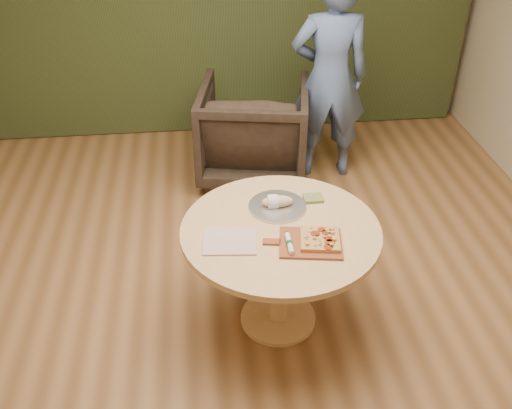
{
  "coord_description": "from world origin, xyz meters",
  "views": [
    {
      "loc": [
        -0.31,
        -2.62,
        2.74
      ],
      "look_at": [
        0.01,
        0.25,
        0.77
      ],
      "focal_mm": 40.0,
      "sensor_mm": 36.0,
      "label": 1
    }
  ],
  "objects_px": {
    "bread_roll": "(276,202)",
    "pizza_paddle": "(309,243)",
    "flatbread_pizza": "(320,239)",
    "cutlery_roll": "(289,243)",
    "person_standing": "(329,78)",
    "pedestal_table": "(280,247)",
    "serving_tray": "(277,206)",
    "armchair": "(254,127)"
  },
  "relations": [
    {
      "from": "pizza_paddle",
      "to": "person_standing",
      "type": "relative_size",
      "value": 0.25
    },
    {
      "from": "pedestal_table",
      "to": "flatbread_pizza",
      "type": "relative_size",
      "value": 4.69
    },
    {
      "from": "serving_tray",
      "to": "bread_roll",
      "type": "xyz_separation_m",
      "value": [
        -0.01,
        -0.0,
        0.04
      ]
    },
    {
      "from": "cutlery_roll",
      "to": "person_standing",
      "type": "height_order",
      "value": "person_standing"
    },
    {
      "from": "bread_roll",
      "to": "pizza_paddle",
      "type": "bearing_deg",
      "value": -70.77
    },
    {
      "from": "flatbread_pizza",
      "to": "person_standing",
      "type": "xyz_separation_m",
      "value": [
        0.48,
        2.01,
        0.14
      ]
    },
    {
      "from": "pedestal_table",
      "to": "person_standing",
      "type": "xyz_separation_m",
      "value": [
        0.68,
        1.84,
        0.31
      ]
    },
    {
      "from": "pizza_paddle",
      "to": "serving_tray",
      "type": "distance_m",
      "value": 0.4
    },
    {
      "from": "pedestal_table",
      "to": "armchair",
      "type": "height_order",
      "value": "armchair"
    },
    {
      "from": "flatbread_pizza",
      "to": "serving_tray",
      "type": "height_order",
      "value": "flatbread_pizza"
    },
    {
      "from": "cutlery_roll",
      "to": "pedestal_table",
      "type": "bearing_deg",
      "value": 96.9
    },
    {
      "from": "armchair",
      "to": "flatbread_pizza",
      "type": "bearing_deg",
      "value": 105.0
    },
    {
      "from": "pedestal_table",
      "to": "flatbread_pizza",
      "type": "xyz_separation_m",
      "value": [
        0.2,
        -0.16,
        0.17
      ]
    },
    {
      "from": "flatbread_pizza",
      "to": "serving_tray",
      "type": "distance_m",
      "value": 0.42
    },
    {
      "from": "pedestal_table",
      "to": "pizza_paddle",
      "type": "height_order",
      "value": "pizza_paddle"
    },
    {
      "from": "flatbread_pizza",
      "to": "person_standing",
      "type": "height_order",
      "value": "person_standing"
    },
    {
      "from": "flatbread_pizza",
      "to": "pedestal_table",
      "type": "bearing_deg",
      "value": 141.01
    },
    {
      "from": "pedestal_table",
      "to": "pizza_paddle",
      "type": "xyz_separation_m",
      "value": [
        0.13,
        -0.17,
        0.15
      ]
    },
    {
      "from": "pedestal_table",
      "to": "bread_roll",
      "type": "height_order",
      "value": "bread_roll"
    },
    {
      "from": "flatbread_pizza",
      "to": "person_standing",
      "type": "relative_size",
      "value": 0.14
    },
    {
      "from": "pizza_paddle",
      "to": "serving_tray",
      "type": "xyz_separation_m",
      "value": [
        -0.12,
        0.38,
        -0.0
      ]
    },
    {
      "from": "pedestal_table",
      "to": "pizza_paddle",
      "type": "bearing_deg",
      "value": -51.52
    },
    {
      "from": "pizza_paddle",
      "to": "armchair",
      "type": "relative_size",
      "value": 0.49
    },
    {
      "from": "bread_roll",
      "to": "serving_tray",
      "type": "bearing_deg",
      "value": 0.0
    },
    {
      "from": "flatbread_pizza",
      "to": "cutlery_roll",
      "type": "relative_size",
      "value": 1.27
    },
    {
      "from": "cutlery_roll",
      "to": "flatbread_pizza",
      "type": "bearing_deg",
      "value": 8.3
    },
    {
      "from": "cutlery_roll",
      "to": "bread_roll",
      "type": "bearing_deg",
      "value": 93.34
    },
    {
      "from": "pizza_paddle",
      "to": "flatbread_pizza",
      "type": "distance_m",
      "value": 0.07
    },
    {
      "from": "pizza_paddle",
      "to": "flatbread_pizza",
      "type": "height_order",
      "value": "flatbread_pizza"
    },
    {
      "from": "pedestal_table",
      "to": "serving_tray",
      "type": "relative_size",
      "value": 3.32
    },
    {
      "from": "pedestal_table",
      "to": "cutlery_roll",
      "type": "bearing_deg",
      "value": -83.57
    },
    {
      "from": "cutlery_roll",
      "to": "armchair",
      "type": "height_order",
      "value": "armchair"
    },
    {
      "from": "flatbread_pizza",
      "to": "armchair",
      "type": "relative_size",
      "value": 0.26
    },
    {
      "from": "serving_tray",
      "to": "bread_roll",
      "type": "bearing_deg",
      "value": -180.0
    },
    {
      "from": "cutlery_roll",
      "to": "person_standing",
      "type": "xyz_separation_m",
      "value": [
        0.66,
        2.03,
        0.13
      ]
    },
    {
      "from": "pizza_paddle",
      "to": "person_standing",
      "type": "height_order",
      "value": "person_standing"
    },
    {
      "from": "cutlery_roll",
      "to": "person_standing",
      "type": "relative_size",
      "value": 0.11
    },
    {
      "from": "flatbread_pizza",
      "to": "cutlery_roll",
      "type": "xyz_separation_m",
      "value": [
        -0.18,
        -0.02,
        0.0
      ]
    },
    {
      "from": "pedestal_table",
      "to": "flatbread_pizza",
      "type": "bearing_deg",
      "value": -38.99
    },
    {
      "from": "pedestal_table",
      "to": "person_standing",
      "type": "relative_size",
      "value": 0.65
    },
    {
      "from": "flatbread_pizza",
      "to": "serving_tray",
      "type": "relative_size",
      "value": 0.71
    },
    {
      "from": "serving_tray",
      "to": "person_standing",
      "type": "height_order",
      "value": "person_standing"
    }
  ]
}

